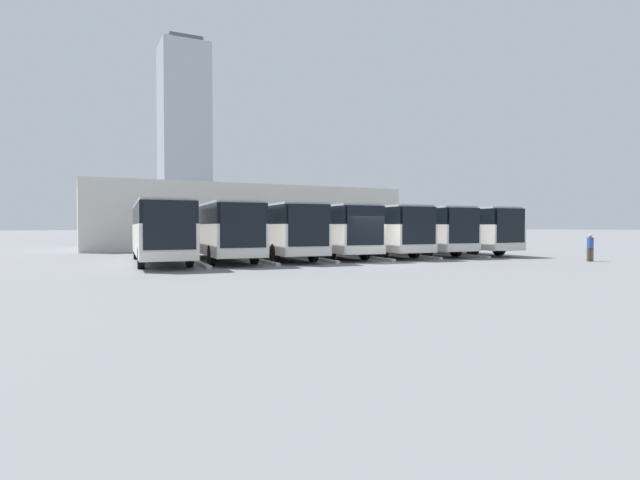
{
  "coord_description": "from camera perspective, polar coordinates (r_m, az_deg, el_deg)",
  "views": [
    {
      "loc": [
        14.38,
        22.27,
        1.93
      ],
      "look_at": [
        0.48,
        -5.9,
        1.1
      ],
      "focal_mm": 28.0,
      "sensor_mm": 36.0,
      "label": 1
    }
  ],
  "objects": [
    {
      "name": "ground_plane",
      "position": [
        26.58,
        6.58,
        -2.66
      ],
      "size": [
        600.0,
        600.0,
        0.0
      ],
      "primitive_type": "plane",
      "color": "slate"
    },
    {
      "name": "bus_0",
      "position": [
        37.52,
        14.85,
        1.25
      ],
      "size": [
        3.37,
        12.01,
        3.19
      ],
      "rotation": [
        0.0,
        0.0,
        -0.08
      ],
      "color": "silver",
      "rests_on": "ground_plane"
    },
    {
      "name": "curb_divider_0",
      "position": [
        35.12,
        14.6,
        -1.56
      ],
      "size": [
        0.84,
        7.88,
        0.15
      ],
      "primitive_type": "cube",
      "rotation": [
        0.0,
        0.0,
        -0.08
      ],
      "color": "#B2B2AD",
      "rests_on": "ground_plane"
    },
    {
      "name": "bus_1",
      "position": [
        35.63,
        10.32,
        1.26
      ],
      "size": [
        3.37,
        12.01,
        3.19
      ],
      "rotation": [
        0.0,
        0.0,
        -0.08
      ],
      "color": "silver",
      "rests_on": "ground_plane"
    },
    {
      "name": "curb_divider_1",
      "position": [
        33.26,
        9.74,
        -1.7
      ],
      "size": [
        0.84,
        7.88,
        0.15
      ],
      "primitive_type": "cube",
      "rotation": [
        0.0,
        0.0,
        -0.08
      ],
      "color": "#B2B2AD",
      "rests_on": "ground_plane"
    },
    {
      "name": "bus_2",
      "position": [
        33.58,
        5.76,
        1.26
      ],
      "size": [
        3.37,
        12.01,
        3.19
      ],
      "rotation": [
        0.0,
        0.0,
        -0.08
      ],
      "color": "silver",
      "rests_on": "ground_plane"
    },
    {
      "name": "curb_divider_2",
      "position": [
        31.25,
        4.79,
        -1.89
      ],
      "size": [
        0.84,
        7.88,
        0.15
      ],
      "primitive_type": "cube",
      "rotation": [
        0.0,
        0.0,
        -0.08
      ],
      "color": "#B2B2AD",
      "rests_on": "ground_plane"
    },
    {
      "name": "bus_3",
      "position": [
        32.01,
        0.43,
        1.26
      ],
      "size": [
        3.37,
        12.01,
        3.19
      ],
      "rotation": [
        0.0,
        0.0,
        -0.08
      ],
      "color": "silver",
      "rests_on": "ground_plane"
    },
    {
      "name": "curb_divider_3",
      "position": [
        29.74,
        -1.0,
        -2.06
      ],
      "size": [
        0.84,
        7.88,
        0.15
      ],
      "primitive_type": "cube",
      "rotation": [
        0.0,
        0.0,
        -0.08
      ],
      "color": "#B2B2AD",
      "rests_on": "ground_plane"
    },
    {
      "name": "bus_4",
      "position": [
        30.43,
        -5.17,
        1.24
      ],
      "size": [
        3.37,
        12.01,
        3.19
      ],
      "rotation": [
        0.0,
        0.0,
        -0.08
      ],
      "color": "silver",
      "rests_on": "ground_plane"
    },
    {
      "name": "curb_divider_4",
      "position": [
        28.26,
        -7.13,
        -2.26
      ],
      "size": [
        0.84,
        7.88,
        0.15
      ],
      "primitive_type": "cube",
      "rotation": [
        0.0,
        0.0,
        -0.08
      ],
      "color": "#B2B2AD",
      "rests_on": "ground_plane"
    },
    {
      "name": "bus_5",
      "position": [
        29.26,
        -11.37,
        1.21
      ],
      "size": [
        3.37,
        12.01,
        3.19
      ],
      "rotation": [
        0.0,
        0.0,
        -0.08
      ],
      "color": "silver",
      "rests_on": "ground_plane"
    },
    {
      "name": "curb_divider_5",
      "position": [
        27.21,
        -13.89,
        -2.44
      ],
      "size": [
        0.84,
        7.88,
        0.15
      ],
      "primitive_type": "cube",
      "rotation": [
        0.0,
        0.0,
        -0.08
      ],
      "color": "#B2B2AD",
      "rests_on": "ground_plane"
    },
    {
      "name": "bus_6",
      "position": [
        27.96,
        -17.85,
        1.15
      ],
      "size": [
        3.37,
        12.01,
        3.19
      ],
      "rotation": [
        0.0,
        0.0,
        -0.08
      ],
      "color": "silver",
      "rests_on": "ground_plane"
    },
    {
      "name": "pedestrian",
      "position": [
        31.6,
        28.49,
        -0.67
      ],
      "size": [
        0.47,
        0.47,
        1.54
      ],
      "rotation": [
        0.0,
        0.0,
        2.58
      ],
      "color": "brown",
      "rests_on": "ground_plane"
    },
    {
      "name": "station_building",
      "position": [
        49.23,
        -9.28,
        2.55
      ],
      "size": [
        28.28,
        16.21,
        5.61
      ],
      "color": "beige",
      "rests_on": "ground_plane"
    },
    {
      "name": "office_tower",
      "position": [
        208.98,
        -15.26,
        11.23
      ],
      "size": [
        18.27,
        18.27,
        75.95
      ],
      "color": "#ADB2B7",
      "rests_on": "ground_plane"
    }
  ]
}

